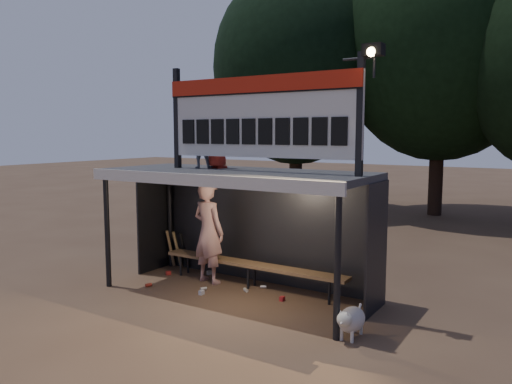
% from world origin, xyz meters
% --- Properties ---
extents(ground, '(80.00, 80.00, 0.00)m').
position_xyz_m(ground, '(0.00, 0.00, 0.00)').
color(ground, '#513928').
rests_on(ground, ground).
extents(player, '(0.81, 0.59, 2.05)m').
position_xyz_m(player, '(-0.91, 0.37, 1.03)').
color(player, silver).
rests_on(player, ground).
extents(child_a, '(0.57, 0.52, 0.94)m').
position_xyz_m(child_a, '(-0.88, 0.14, 2.79)').
color(child_a, slate).
rests_on(child_a, dugout_shelter).
extents(child_b, '(0.58, 0.42, 1.08)m').
position_xyz_m(child_b, '(-0.61, 0.30, 2.86)').
color(child_b, '#B3281B').
rests_on(child_b, dugout_shelter).
extents(dugout_shelter, '(5.10, 2.08, 2.32)m').
position_xyz_m(dugout_shelter, '(0.00, 0.24, 1.85)').
color(dugout_shelter, '#38393B').
rests_on(dugout_shelter, ground).
extents(scoreboard_assembly, '(4.10, 0.27, 1.99)m').
position_xyz_m(scoreboard_assembly, '(0.56, -0.01, 3.32)').
color(scoreboard_assembly, black).
rests_on(scoreboard_assembly, dugout_shelter).
extents(bench, '(4.00, 0.35, 0.48)m').
position_xyz_m(bench, '(0.00, 0.55, 0.43)').
color(bench, olive).
rests_on(bench, ground).
extents(tree_left, '(6.46, 6.46, 9.27)m').
position_xyz_m(tree_left, '(-4.00, 10.00, 5.51)').
color(tree_left, black).
rests_on(tree_left, ground).
extents(tree_mid, '(7.22, 7.22, 10.36)m').
position_xyz_m(tree_mid, '(1.00, 11.50, 6.17)').
color(tree_mid, black).
rests_on(tree_mid, ground).
extents(dog, '(0.36, 0.81, 0.49)m').
position_xyz_m(dog, '(2.56, -0.74, 0.28)').
color(dog, beige).
rests_on(dog, ground).
extents(bats, '(0.47, 0.32, 0.84)m').
position_xyz_m(bats, '(-2.13, 0.82, 0.43)').
color(bats, '#A87F4E').
rests_on(bats, ground).
extents(litter, '(2.95, 1.44, 0.08)m').
position_xyz_m(litter, '(-0.61, 0.14, 0.04)').
color(litter, '#AD1D20').
rests_on(litter, ground).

